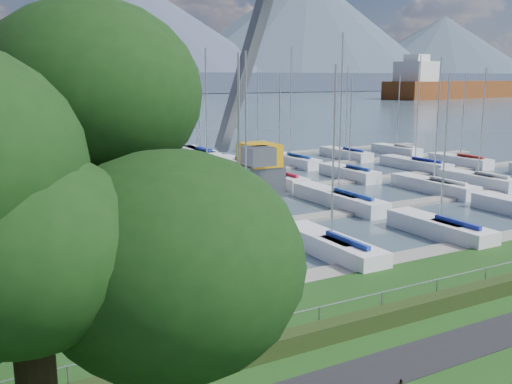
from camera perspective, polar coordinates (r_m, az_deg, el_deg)
path at (r=22.46m, az=19.58°, el=-14.26°), size 160.00×2.00×0.04m
hedge at (r=23.94m, az=14.90°, el=-11.44°), size 80.00×0.70×0.70m
fence at (r=23.89m, az=14.33°, el=-9.27°), size 80.00×0.04×0.04m
docks at (r=45.91m, az=-8.53°, el=-0.91°), size 90.00×41.60×0.25m
tree at (r=10.29m, az=-22.57°, el=-2.12°), size 8.17×7.91×11.25m
crane at (r=47.47m, az=0.10°, el=6.40°), size 5.24×13.28×22.35m
cargo_ship_mid at (r=234.03m, az=-19.82°, el=9.35°), size 92.86×47.53×21.50m
cargo_ship_east at (r=281.91m, az=18.56°, el=9.71°), size 80.33×28.41×21.50m
sailboat_fleet at (r=47.41m, az=-12.49°, el=6.27°), size 75.79×49.84×13.33m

